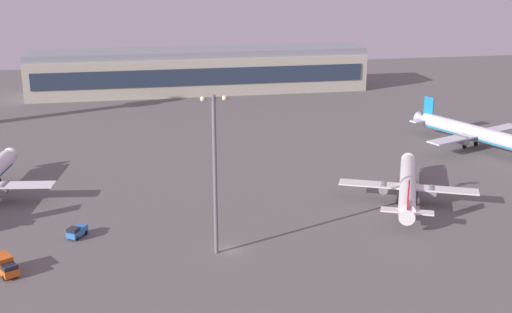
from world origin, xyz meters
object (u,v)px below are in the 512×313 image
airplane_taxiway_distant (408,186)px  catering_truck (5,265)px  airplane_mid_apron (478,134)px  apron_light_west (215,166)px  baggage_tractor (77,231)px

airplane_taxiway_distant → catering_truck: 80.08m
airplane_mid_apron → catering_truck: (-112.48, -51.80, -2.69)m
airplane_taxiway_distant → apron_light_west: 47.82m
catering_truck → apron_light_west: (34.98, 1.41, 14.44)m
catering_truck → airplane_mid_apron: bearing=174.0°
airplane_taxiway_distant → catering_truck: bearing=-142.8°
baggage_tractor → apron_light_west: (24.63, -11.27, 14.84)m
airplane_mid_apron → apron_light_west: size_ratio=1.48×
airplane_taxiway_distant → catering_truck: (-77.89, -18.45, -2.02)m
baggage_tractor → airplane_mid_apron: bearing=-126.8°
catering_truck → apron_light_west: apron_light_west is taller
baggage_tractor → catering_truck: bearing=83.0°
catering_truck → baggage_tractor: (10.35, 12.68, -0.40)m
airplane_mid_apron → catering_truck: airplane_mid_apron is taller
catering_truck → apron_light_west: bearing=151.6°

